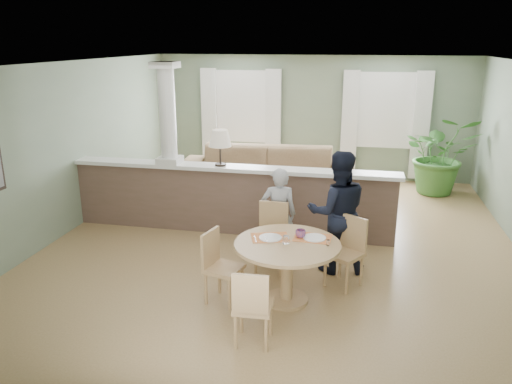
% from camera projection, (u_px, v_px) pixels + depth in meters
% --- Properties ---
extents(ground, '(8.00, 8.00, 0.00)m').
position_uv_depth(ground, '(283.00, 240.00, 7.82)').
color(ground, tan).
rests_on(ground, ground).
extents(room_shell, '(7.02, 8.02, 2.71)m').
position_uv_depth(room_shell, '(289.00, 119.00, 7.88)').
color(room_shell, gray).
rests_on(room_shell, ground).
extents(pony_wall, '(5.32, 0.38, 2.70)m').
position_uv_depth(pony_wall, '(225.00, 190.00, 8.00)').
color(pony_wall, brown).
rests_on(pony_wall, ground).
extents(sofa, '(3.46, 1.55, 0.99)m').
position_uv_depth(sofa, '(265.00, 174.00, 9.77)').
color(sofa, '#8D704D').
rests_on(sofa, ground).
extents(houseplant, '(1.46, 1.27, 1.60)m').
position_uv_depth(houseplant, '(441.00, 155.00, 10.02)').
color(houseplant, '#376C2B').
rests_on(houseplant, ground).
extents(dining_table, '(1.25, 1.25, 0.85)m').
position_uv_depth(dining_table, '(288.00, 255.00, 5.85)').
color(dining_table, tan).
rests_on(dining_table, ground).
extents(chair_far_boy, '(0.43, 0.43, 0.92)m').
position_uv_depth(chair_far_boy, '(272.00, 233.00, 6.74)').
color(chair_far_boy, tan).
rests_on(chair_far_boy, ground).
extents(chair_far_man, '(0.56, 0.56, 0.90)m').
position_uv_depth(chair_far_man, '(348.00, 248.00, 6.30)').
color(chair_far_man, tan).
rests_on(chair_far_man, ground).
extents(chair_near, '(0.40, 0.40, 0.86)m').
position_uv_depth(chair_near, '(252.00, 305.00, 5.01)').
color(chair_near, tan).
rests_on(chair_near, ground).
extents(chair_side, '(0.48, 0.48, 0.87)m').
position_uv_depth(chair_side, '(219.00, 263.00, 5.91)').
color(chair_side, tan).
rests_on(chair_side, ground).
extents(child_person, '(0.55, 0.41, 1.35)m').
position_uv_depth(child_person, '(279.00, 215.00, 6.98)').
color(child_person, '#9E9FA3').
rests_on(child_person, ground).
extents(man_person, '(0.93, 0.79, 1.66)m').
position_uv_depth(man_person, '(338.00, 212.00, 6.60)').
color(man_person, black).
rests_on(man_person, ground).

